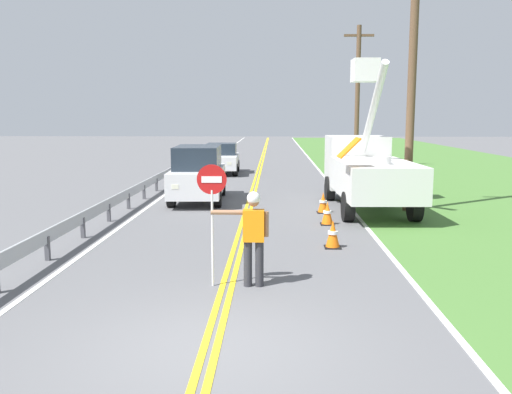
% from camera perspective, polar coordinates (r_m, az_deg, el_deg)
% --- Properties ---
extents(ground_plane, '(160.00, 160.00, 0.00)m').
position_cam_1_polar(ground_plane, '(7.93, -4.81, -15.45)').
color(ground_plane, '#5B5B5E').
extents(grass_verge_right, '(16.00, 110.00, 0.01)m').
position_cam_1_polar(grass_verge_right, '(29.41, 23.26, 1.53)').
color(grass_verge_right, '#477533').
rests_on(grass_verge_right, ground).
extents(centerline_yellow_left, '(0.11, 110.00, 0.01)m').
position_cam_1_polar(centerline_yellow_left, '(27.40, -0.15, 1.76)').
color(centerline_yellow_left, yellow).
rests_on(centerline_yellow_left, ground).
extents(centerline_yellow_right, '(0.11, 110.00, 0.01)m').
position_cam_1_polar(centerline_yellow_right, '(27.40, 0.23, 1.76)').
color(centerline_yellow_right, yellow).
rests_on(centerline_yellow_right, ground).
extents(edge_line_right, '(0.12, 110.00, 0.01)m').
position_cam_1_polar(edge_line_right, '(27.52, 7.55, 1.72)').
color(edge_line_right, silver).
rests_on(edge_line_right, ground).
extents(edge_line_left, '(0.12, 110.00, 0.01)m').
position_cam_1_polar(edge_line_left, '(27.75, -7.42, 1.78)').
color(edge_line_left, silver).
rests_on(edge_line_left, ground).
extents(flagger_worker, '(1.09, 0.25, 1.83)m').
position_cam_1_polar(flagger_worker, '(10.23, -0.31, -3.75)').
color(flagger_worker, '#2D2D33').
rests_on(flagger_worker, ground).
extents(stop_sign_paddle, '(0.56, 0.04, 2.33)m').
position_cam_1_polar(stop_sign_paddle, '(10.17, -4.65, -0.06)').
color(stop_sign_paddle, silver).
rests_on(stop_sign_paddle, ground).
extents(utility_bucket_truck, '(2.67, 6.87, 5.22)m').
position_cam_1_polar(utility_bucket_truck, '(19.49, 11.48, 2.99)').
color(utility_bucket_truck, silver).
rests_on(utility_bucket_truck, ground).
extents(oncoming_suv_nearest, '(2.06, 4.67, 2.10)m').
position_cam_1_polar(oncoming_suv_nearest, '(20.74, -6.12, 2.48)').
color(oncoming_suv_nearest, silver).
rests_on(oncoming_suv_nearest, ground).
extents(oncoming_sedan_second, '(2.01, 4.15, 1.70)m').
position_cam_1_polar(oncoming_sedan_second, '(30.74, -3.64, 4.03)').
color(oncoming_sedan_second, silver).
rests_on(oncoming_sedan_second, ground).
extents(utility_pole_near, '(1.80, 0.28, 8.45)m').
position_cam_1_polar(utility_pole_near, '(19.16, 16.06, 11.74)').
color(utility_pole_near, brown).
rests_on(utility_pole_near, ground).
extents(utility_pole_mid, '(1.80, 0.28, 8.61)m').
position_cam_1_polar(utility_pole_mid, '(34.16, 10.61, 10.49)').
color(utility_pole_mid, brown).
rests_on(utility_pole_mid, ground).
extents(traffic_cone_lead, '(0.40, 0.40, 0.70)m').
position_cam_1_polar(traffic_cone_lead, '(13.50, 8.08, -3.91)').
color(traffic_cone_lead, orange).
rests_on(traffic_cone_lead, ground).
extents(traffic_cone_mid, '(0.40, 0.40, 0.70)m').
position_cam_1_polar(traffic_cone_mid, '(16.34, 7.51, -1.73)').
color(traffic_cone_mid, orange).
rests_on(traffic_cone_mid, ground).
extents(traffic_cone_tail, '(0.40, 0.40, 0.70)m').
position_cam_1_polar(traffic_cone_tail, '(18.32, 7.07, -0.62)').
color(traffic_cone_tail, orange).
rests_on(traffic_cone_tail, ground).
extents(guardrail_left_shoulder, '(0.10, 32.00, 0.71)m').
position_cam_1_polar(guardrail_left_shoulder, '(22.73, -11.04, 1.52)').
color(guardrail_left_shoulder, '#9EA0A3').
rests_on(guardrail_left_shoulder, ground).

